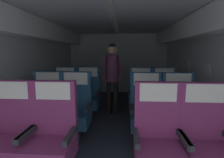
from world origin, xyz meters
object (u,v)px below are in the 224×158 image
Objects in this scene: seat_b_left_aisle at (75,110)px; seat_b_right_aisle at (179,112)px; seat_b_left_window at (47,109)px; seat_b_right_window at (146,112)px; seat_c_right_window at (141,97)px; seat_c_left_aisle at (88,96)px; flight_attendant at (112,71)px; seat_a_right_aisle at (205,143)px; seat_c_left_window at (65,96)px; seat_c_right_aisle at (164,97)px; seat_a_left_aisle at (52,138)px; seat_a_right_window at (158,141)px; seat_a_left_window at (10,136)px.

seat_b_left_aisle and seat_b_right_aisle have the same top height.
seat_b_right_window is (1.65, -0.03, 0.00)m from seat_b_left_window.
seat_c_right_window is at bearing 118.13° from seat_b_right_aisle.
seat_c_left_aisle is (-1.66, 0.98, 0.00)m from seat_b_right_aisle.
seat_b_left_aisle is 1.39m from flight_attendant.
seat_b_right_window is at bearing -90.38° from seat_c_right_window.
seat_a_right_aisle is 2.48m from flight_attendant.
seat_c_left_aisle is at bearing 3.08° from seat_c_left_window.
seat_c_left_window is at bearing 29.92° from flight_attendant.
seat_a_left_aisle is at bearing -130.87° from seat_c_right_aisle.
seat_a_right_aisle is 1.00× the size of seat_b_right_window.
seat_b_right_aisle is 1.00× the size of seat_c_left_aisle.
seat_c_right_aisle is at bearing 0.95° from seat_c_right_window.
seat_a_right_window is 1.99m from seat_c_right_aisle.
seat_a_right_aisle is at bearing -90.87° from seat_b_right_aisle.
seat_a_right_window is 1.00× the size of seat_c_left_window.
seat_c_right_aisle is at bearing 0.27° from seat_c_left_window.
flight_attendant is (1.03, 1.15, 0.53)m from seat_b_left_window.
seat_b_left_aisle is (0.49, 0.97, 0.00)m from seat_a_left_window.
seat_c_right_aisle is at bearing 62.51° from seat_b_right_window.
flight_attendant is at bearing 64.98° from seat_b_left_aisle.
seat_c_right_window is at bearing 89.62° from seat_b_right_window.
seat_b_right_aisle is 1.00× the size of seat_c_right_aisle.
seat_a_right_window is at bearing -0.19° from seat_a_left_aisle.
seat_a_left_window and seat_c_left_window have the same top height.
seat_c_right_aisle is at bearing 49.13° from seat_a_left_aisle.
seat_a_right_window is (1.17, -0.00, 0.00)m from seat_a_left_aisle.
seat_a_right_window is at bearing 124.23° from flight_attendant.
seat_c_right_aisle is (0.50, 0.97, 0.00)m from seat_b_right_window.
seat_c_left_aisle is (0.51, 0.03, 0.00)m from seat_c_left_window.
seat_c_left_aisle is at bearing 149.50° from seat_b_right_aisle.
seat_b_right_window is 1.43m from flight_attendant.
seat_b_right_window is 1.51m from seat_c_left_aisle.
seat_c_left_aisle and seat_c_right_window have the same top height.
seat_b_left_window is 0.49m from seat_b_left_aisle.
seat_c_right_window is at bearing -179.05° from seat_c_right_aisle.
seat_b_right_aisle is 0.68× the size of flight_attendant.
flight_attendant reaches higher than seat_b_left_window.
seat_a_right_window is (-0.49, 0.00, 0.00)m from seat_a_right_aisle.
seat_b_left_window and seat_b_right_aisle have the same top height.
seat_a_right_aisle and seat_c_right_aisle have the same top height.
seat_a_right_aisle is 1.93m from seat_c_right_aisle.
seat_c_left_window and seat_c_right_aisle have the same top height.
seat_a_right_aisle is (1.66, -0.01, 0.00)m from seat_a_left_aisle.
seat_b_right_window and seat_c_right_window have the same top height.
seat_b_left_window and seat_c_left_aisle have the same top height.
seat_a_left_window is 1.00× the size of seat_b_right_aisle.
seat_a_right_window is at bearing -89.84° from seat_c_right_window.
seat_b_right_window is at bearing 39.43° from seat_a_left_aisle.
seat_c_left_window is (-1.66, 1.92, 0.00)m from seat_a_right_window.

